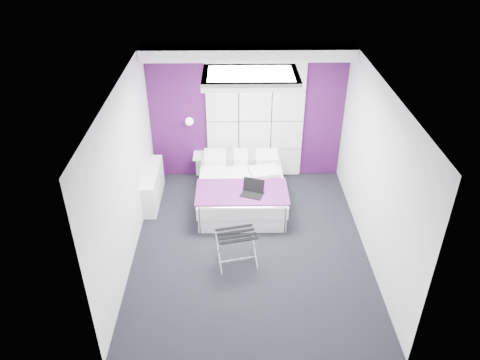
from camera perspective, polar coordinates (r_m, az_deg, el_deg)
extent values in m
plane|color=black|center=(7.48, 1.23, -7.91)|extent=(4.40, 4.40, 0.00)
plane|color=white|center=(6.16, 1.50, 11.05)|extent=(4.40, 4.40, 0.00)
plane|color=white|center=(8.69, 0.84, 8.17)|extent=(3.60, 0.00, 3.60)
plane|color=white|center=(6.90, -13.76, 0.51)|extent=(0.00, 4.40, 4.40)
plane|color=white|center=(7.03, 16.18, 0.73)|extent=(0.00, 4.40, 4.40)
cube|color=#411045|center=(8.68, 0.84, 8.15)|extent=(3.58, 0.02, 2.58)
cube|color=white|center=(8.04, 0.96, 15.31)|extent=(3.58, 0.50, 0.20)
sphere|color=white|center=(8.62, -6.19, 7.22)|extent=(0.15, 0.15, 0.15)
cube|color=white|center=(8.48, -10.54, -0.69)|extent=(0.22, 1.20, 0.60)
cube|color=white|center=(8.37, 0.17, -1.94)|extent=(1.44, 1.80, 0.27)
cube|color=white|center=(8.23, 0.18, -0.51)|extent=(1.48, 1.84, 0.22)
cube|color=#531651|center=(7.79, 0.24, -1.46)|extent=(1.54, 0.81, 0.03)
cube|color=white|center=(8.89, -4.35, 2.99)|extent=(0.42, 0.33, 0.05)
cube|color=black|center=(6.82, -0.44, -6.61)|extent=(0.56, 0.41, 0.01)
cube|color=black|center=(7.69, 1.46, -1.77)|extent=(0.36, 0.25, 0.02)
cube|color=black|center=(7.72, 1.44, -0.47)|extent=(0.36, 0.01, 0.24)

